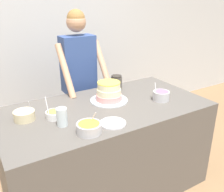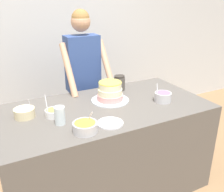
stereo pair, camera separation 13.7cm
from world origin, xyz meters
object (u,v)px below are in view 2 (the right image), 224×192
frosting_bowl_orange (85,127)px  stoneware_jar (119,83)px  drinking_glass (60,115)px  ceramic_plate (110,123)px  frosting_bowl_white (24,112)px  person_baker (83,71)px  frosting_bowl_purple (163,97)px  frosting_bowl_olive (54,113)px  cake (110,93)px

frosting_bowl_orange → stoneware_jar: bearing=45.5°
drinking_glass → ceramic_plate: drinking_glass is taller
stoneware_jar → frosting_bowl_white: bearing=-168.2°
person_baker → frosting_bowl_white: bearing=-142.5°
frosting_bowl_white → frosting_bowl_purple: size_ratio=1.03×
frosting_bowl_orange → ceramic_plate: frosting_bowl_orange is taller
frosting_bowl_olive → frosting_bowl_purple: size_ratio=1.12×
cake → frosting_bowl_orange: (-0.42, -0.44, -0.04)m
person_baker → stoneware_jar: (0.26, -0.35, -0.07)m
frosting_bowl_purple → frosting_bowl_orange: frosting_bowl_purple is taller
frosting_bowl_orange → drinking_glass: size_ratio=1.28×
ceramic_plate → frosting_bowl_orange: bearing=-173.6°
frosting_bowl_purple → ceramic_plate: bearing=-165.0°
frosting_bowl_white → frosting_bowl_orange: size_ratio=0.94×
person_baker → drinking_glass: (-0.50, -0.80, -0.08)m
cake → frosting_bowl_white: size_ratio=2.07×
person_baker → drinking_glass: size_ratio=11.82×
person_baker → cake: (0.05, -0.57, -0.07)m
frosting_bowl_olive → drinking_glass: frosting_bowl_olive is taller
ceramic_plate → frosting_bowl_olive: bearing=137.0°
cake → drinking_glass: cake is taller
cake → frosting_bowl_white: bearing=179.2°
frosting_bowl_purple → frosting_bowl_white: bearing=168.2°
frosting_bowl_olive → frosting_bowl_orange: frosting_bowl_olive is taller
cake → person_baker: bearing=94.6°
ceramic_plate → stoneware_jar: 0.76m
frosting_bowl_olive → frosting_bowl_purple: bearing=-9.1°
frosting_bowl_olive → ceramic_plate: 0.48m
cake → frosting_bowl_white: (-0.77, 0.01, -0.04)m
frosting_bowl_olive → ceramic_plate: size_ratio=0.91×
frosting_bowl_purple → stoneware_jar: size_ratio=1.07×
frosting_bowl_olive → frosting_bowl_orange: bearing=-68.7°
frosting_bowl_white → cake: bearing=-0.8°
ceramic_plate → frosting_bowl_white: bearing=143.3°
drinking_glass → ceramic_plate: 0.39m
frosting_bowl_orange → frosting_bowl_white: bearing=128.1°
frosting_bowl_purple → stoneware_jar: frosting_bowl_purple is taller
frosting_bowl_purple → frosting_bowl_olive: bearing=170.9°
cake → ceramic_plate: 0.47m
person_baker → stoneware_jar: person_baker is taller
ceramic_plate → drinking_glass: bearing=152.6°
person_baker → stoneware_jar: 0.45m
ceramic_plate → stoneware_jar: size_ratio=1.32×
cake → frosting_bowl_orange: cake is taller
frosting_bowl_olive → frosting_bowl_white: frosting_bowl_olive is taller
drinking_glass → stoneware_jar: bearing=30.5°
frosting_bowl_orange → drinking_glass: drinking_glass is taller
cake → frosting_bowl_white: cake is taller
cake → frosting_bowl_orange: bearing=-134.1°
person_baker → frosting_bowl_purple: person_baker is taller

